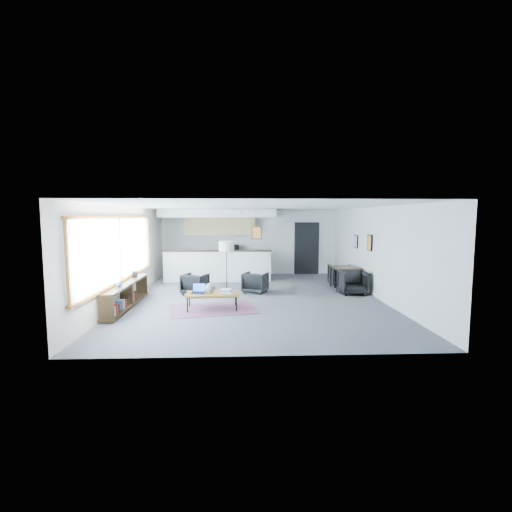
{
  "coord_description": "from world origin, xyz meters",
  "views": [
    {
      "loc": [
        -0.37,
        -10.45,
        2.31
      ],
      "look_at": [
        0.08,
        0.4,
        1.17
      ],
      "focal_mm": 26.0,
      "sensor_mm": 36.0,
      "label": 1
    }
  ],
  "objects_px": {
    "laptop": "(199,290)",
    "floor_lamp": "(226,248)",
    "book_stack": "(226,291)",
    "dining_chair_near": "(353,283)",
    "coffee_table": "(212,294)",
    "armchair_left": "(195,283)",
    "dining_table": "(346,269)",
    "ceramic_pot": "(210,288)",
    "dining_chair_far": "(342,276)",
    "armchair_right": "(255,282)",
    "microwave": "(231,248)"
  },
  "relations": [
    {
      "from": "dining_table",
      "to": "dining_chair_far",
      "type": "relative_size",
      "value": 1.27
    },
    {
      "from": "ceramic_pot",
      "to": "microwave",
      "type": "xyz_separation_m",
      "value": [
        0.4,
        5.46,
        0.56
      ]
    },
    {
      "from": "coffee_table",
      "to": "armchair_left",
      "type": "distance_m",
      "value": 1.96
    },
    {
      "from": "laptop",
      "to": "armchair_right",
      "type": "distance_m",
      "value": 2.51
    },
    {
      "from": "dining_chair_far",
      "to": "laptop",
      "type": "bearing_deg",
      "value": 33.46
    },
    {
      "from": "armchair_left",
      "to": "floor_lamp",
      "type": "xyz_separation_m",
      "value": [
        0.94,
        0.13,
        1.04
      ]
    },
    {
      "from": "book_stack",
      "to": "armchair_left",
      "type": "distance_m",
      "value": 2.11
    },
    {
      "from": "armchair_left",
      "to": "book_stack",
      "type": "bearing_deg",
      "value": 138.61
    },
    {
      "from": "ceramic_pot",
      "to": "coffee_table",
      "type": "bearing_deg",
      "value": 27.55
    },
    {
      "from": "dining_chair_near",
      "to": "microwave",
      "type": "relative_size",
      "value": 1.26
    },
    {
      "from": "coffee_table",
      "to": "ceramic_pot",
      "type": "relative_size",
      "value": 5.24
    },
    {
      "from": "coffee_table",
      "to": "ceramic_pot",
      "type": "bearing_deg",
      "value": -155.69
    },
    {
      "from": "coffee_table",
      "to": "laptop",
      "type": "bearing_deg",
      "value": 176.69
    },
    {
      "from": "laptop",
      "to": "microwave",
      "type": "distance_m",
      "value": 5.51
    },
    {
      "from": "microwave",
      "to": "book_stack",
      "type": "bearing_deg",
      "value": -80.72
    },
    {
      "from": "dining_table",
      "to": "dining_chair_near",
      "type": "xyz_separation_m",
      "value": [
        0.0,
        -0.81,
        -0.32
      ]
    },
    {
      "from": "laptop",
      "to": "floor_lamp",
      "type": "xyz_separation_m",
      "value": [
        0.63,
        1.98,
        0.89
      ]
    },
    {
      "from": "laptop",
      "to": "dining_chair_near",
      "type": "xyz_separation_m",
      "value": [
        4.43,
        1.66,
        -0.16
      ]
    },
    {
      "from": "book_stack",
      "to": "dining_chair_far",
      "type": "bearing_deg",
      "value": 38.17
    },
    {
      "from": "dining_table",
      "to": "dining_chair_far",
      "type": "height_order",
      "value": "dining_table"
    },
    {
      "from": "floor_lamp",
      "to": "dining_table",
      "type": "height_order",
      "value": "floor_lamp"
    },
    {
      "from": "dining_chair_far",
      "to": "microwave",
      "type": "height_order",
      "value": "microwave"
    },
    {
      "from": "coffee_table",
      "to": "dining_chair_near",
      "type": "bearing_deg",
      "value": 18.91
    },
    {
      "from": "laptop",
      "to": "floor_lamp",
      "type": "bearing_deg",
      "value": 77.52
    },
    {
      "from": "ceramic_pot",
      "to": "floor_lamp",
      "type": "xyz_separation_m",
      "value": [
        0.34,
        2.01,
        0.83
      ]
    },
    {
      "from": "coffee_table",
      "to": "floor_lamp",
      "type": "xyz_separation_m",
      "value": [
        0.29,
        1.98,
        0.99
      ]
    },
    {
      "from": "dining_chair_near",
      "to": "laptop",
      "type": "bearing_deg",
      "value": -159.38
    },
    {
      "from": "dining_chair_far",
      "to": "coffee_table",
      "type": "bearing_deg",
      "value": 35.59
    },
    {
      "from": "armchair_left",
      "to": "dining_chair_far",
      "type": "bearing_deg",
      "value": -146.91
    },
    {
      "from": "armchair_left",
      "to": "floor_lamp",
      "type": "distance_m",
      "value": 1.41
    },
    {
      "from": "book_stack",
      "to": "dining_chair_far",
      "type": "height_order",
      "value": "dining_chair_far"
    },
    {
      "from": "coffee_table",
      "to": "armchair_right",
      "type": "bearing_deg",
      "value": 56.71
    },
    {
      "from": "dining_chair_near",
      "to": "dining_chair_far",
      "type": "bearing_deg",
      "value": 90.02
    },
    {
      "from": "coffee_table",
      "to": "laptop",
      "type": "distance_m",
      "value": 0.35
    },
    {
      "from": "coffee_table",
      "to": "armchair_left",
      "type": "relative_size",
      "value": 1.93
    },
    {
      "from": "book_stack",
      "to": "dining_chair_near",
      "type": "xyz_separation_m",
      "value": [
        3.74,
        1.66,
        -0.13
      ]
    },
    {
      "from": "armchair_right",
      "to": "dining_chair_near",
      "type": "xyz_separation_m",
      "value": [
        2.92,
        -0.35,
        -0.01
      ]
    },
    {
      "from": "microwave",
      "to": "floor_lamp",
      "type": "bearing_deg",
      "value": -81.74
    },
    {
      "from": "laptop",
      "to": "dining_table",
      "type": "xyz_separation_m",
      "value": [
        4.43,
        2.47,
        0.17
      ]
    },
    {
      "from": "book_stack",
      "to": "dining_table",
      "type": "relative_size",
      "value": 0.42
    },
    {
      "from": "laptop",
      "to": "armchair_left",
      "type": "height_order",
      "value": "armchair_left"
    },
    {
      "from": "armchair_right",
      "to": "dining_table",
      "type": "height_order",
      "value": "dining_table"
    },
    {
      "from": "dining_table",
      "to": "laptop",
      "type": "bearing_deg",
      "value": -150.79
    },
    {
      "from": "armchair_right",
      "to": "coffee_table",
      "type": "bearing_deg",
      "value": 81.8
    },
    {
      "from": "armchair_right",
      "to": "microwave",
      "type": "height_order",
      "value": "microwave"
    },
    {
      "from": "laptop",
      "to": "dining_table",
      "type": "bearing_deg",
      "value": 34.32
    },
    {
      "from": "microwave",
      "to": "dining_table",
      "type": "bearing_deg",
      "value": -29.07
    },
    {
      "from": "armchair_left",
      "to": "dining_chair_near",
      "type": "height_order",
      "value": "armchair_left"
    },
    {
      "from": "floor_lamp",
      "to": "microwave",
      "type": "xyz_separation_m",
      "value": [
        0.07,
        3.45,
        -0.27
      ]
    },
    {
      "from": "ceramic_pot",
      "to": "dining_chair_far",
      "type": "bearing_deg",
      "value": 35.67
    }
  ]
}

